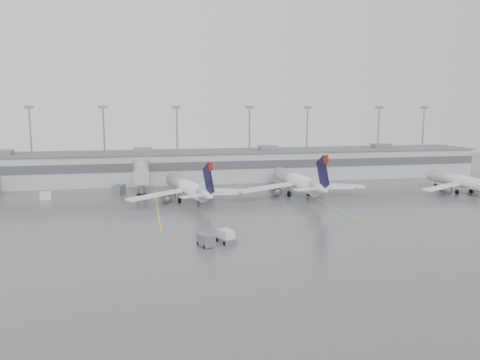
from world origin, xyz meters
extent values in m
plane|color=#505052|center=(0.00, 0.00, 0.00)|extent=(260.00, 260.00, 0.00)
cube|color=#9C9C97|center=(0.00, 58.00, 4.00)|extent=(150.00, 16.00, 8.00)
cube|color=#47474C|center=(0.00, 49.95, 5.00)|extent=(150.00, 0.15, 2.20)
cube|color=#606060|center=(0.00, 58.00, 8.05)|extent=(152.00, 17.00, 0.30)
cube|color=slate|center=(-55.00, 58.00, 8.80)|extent=(5.00, 4.00, 1.30)
cube|color=slate|center=(50.00, 58.00, 8.80)|extent=(5.00, 4.00, 1.30)
cylinder|color=gray|center=(-50.00, 67.50, 10.00)|extent=(0.44, 0.44, 20.00)
cube|color=slate|center=(-50.00, 67.50, 20.20)|extent=(2.40, 0.50, 0.80)
cylinder|color=gray|center=(-30.00, 60.00, 10.00)|extent=(0.44, 0.44, 20.00)
cube|color=slate|center=(-30.00, 60.00, 20.20)|extent=(2.40, 0.50, 0.80)
cylinder|color=gray|center=(-10.00, 67.50, 10.00)|extent=(0.44, 0.44, 20.00)
cube|color=slate|center=(-10.00, 67.50, 20.20)|extent=(2.40, 0.50, 0.80)
cylinder|color=gray|center=(10.00, 60.00, 10.00)|extent=(0.44, 0.44, 20.00)
cube|color=slate|center=(10.00, 60.00, 20.20)|extent=(2.40, 0.50, 0.80)
cylinder|color=gray|center=(30.00, 67.50, 10.00)|extent=(0.44, 0.44, 20.00)
cube|color=slate|center=(30.00, 67.50, 20.20)|extent=(2.40, 0.50, 0.80)
cylinder|color=gray|center=(50.00, 60.00, 10.00)|extent=(0.44, 0.44, 20.00)
cube|color=slate|center=(50.00, 60.00, 20.20)|extent=(2.40, 0.50, 0.80)
cylinder|color=gray|center=(70.00, 67.50, 10.00)|extent=(0.44, 0.44, 20.00)
cube|color=slate|center=(70.00, 67.50, 20.20)|extent=(2.40, 0.50, 0.80)
cylinder|color=gray|center=(-20.50, 50.00, 3.50)|extent=(4.00, 4.00, 7.00)
cube|color=gray|center=(-20.50, 43.50, 4.30)|extent=(2.80, 13.00, 2.60)
cube|color=gray|center=(-20.50, 36.00, 4.30)|extent=(3.40, 2.40, 3.00)
cylinder|color=gray|center=(-20.50, 36.00, 1.40)|extent=(0.70, 0.70, 2.80)
cube|color=black|center=(-20.50, 36.00, 0.35)|extent=(2.20, 1.20, 0.70)
cube|color=yellow|center=(-17.50, 24.00, 0.01)|extent=(0.25, 40.00, 0.01)
cube|color=yellow|center=(17.50, 24.00, 0.01)|extent=(0.25, 40.00, 0.01)
cube|color=yellow|center=(52.50, 24.00, 0.01)|extent=(0.25, 40.00, 0.01)
cylinder|color=white|center=(-11.05, 29.78, 3.05)|extent=(7.68, 22.52, 3.05)
cone|color=white|center=(-13.70, 42.11, 3.05)|extent=(3.58, 3.42, 3.05)
cone|color=white|center=(-8.21, 16.55, 3.46)|extent=(4.05, 5.61, 3.05)
cube|color=white|center=(-17.42, 25.50, 2.24)|extent=(12.77, 8.92, 0.36)
cube|color=white|center=(-3.49, 28.49, 2.24)|extent=(13.43, 3.99, 0.36)
cube|color=black|center=(-8.11, 16.06, 6.41)|extent=(1.50, 5.66, 6.65)
cube|color=#A20F0C|center=(-7.83, 14.76, 9.05)|extent=(0.73, 2.08, 1.93)
cylinder|color=black|center=(-12.97, 38.73, 0.46)|extent=(0.54, 0.97, 0.92)
cylinder|color=black|center=(-12.71, 27.35, 0.56)|extent=(0.68, 1.19, 1.12)
cylinder|color=black|center=(-8.54, 28.24, 0.56)|extent=(0.68, 1.19, 1.12)
cylinder|color=white|center=(14.53, 31.93, 3.33)|extent=(4.02, 24.49, 3.33)
cone|color=white|center=(14.14, 45.68, 3.33)|extent=(3.42, 3.20, 3.33)
cone|color=white|center=(14.95, 17.19, 3.77)|extent=(3.48, 5.64, 3.33)
cube|color=white|center=(6.86, 28.61, 2.44)|extent=(14.55, 7.56, 0.39)
cube|color=white|center=(22.38, 29.05, 2.44)|extent=(14.65, 6.83, 0.39)
cube|color=black|center=(14.97, 16.63, 6.99)|extent=(0.51, 6.25, 7.26)
cube|color=#A20F0C|center=(15.01, 15.19, 9.87)|extent=(0.40, 2.25, 2.11)
cylinder|color=black|center=(14.25, 41.91, 0.50)|extent=(0.42, 1.01, 1.00)
cylinder|color=black|center=(12.27, 29.65, 0.61)|extent=(0.53, 1.23, 1.22)
cylinder|color=black|center=(16.93, 29.78, 0.61)|extent=(0.53, 1.23, 1.22)
cylinder|color=white|center=(53.37, 26.30, 2.81)|extent=(3.79, 20.70, 2.81)
cone|color=white|center=(52.81, 37.89, 2.81)|extent=(2.93, 2.75, 2.81)
cube|color=white|center=(46.95, 23.37, 2.06)|extent=(12.24, 6.59, 0.33)
cylinder|color=black|center=(52.96, 34.71, 0.42)|extent=(0.37, 0.86, 0.84)
cylinder|color=black|center=(51.49, 24.34, 0.51)|extent=(0.47, 1.05, 1.03)
cylinder|color=black|center=(55.42, 24.53, 0.51)|extent=(0.47, 1.05, 1.03)
cube|color=silver|center=(-8.37, -4.16, 0.97)|extent=(2.40, 2.99, 1.95)
cube|color=slate|center=(-8.37, -4.16, 0.38)|extent=(2.75, 3.47, 0.76)
cylinder|color=black|center=(-9.55, -3.43, 0.30)|extent=(0.43, 0.65, 0.61)
cylinder|color=black|center=(-7.92, -2.85, 0.30)|extent=(0.43, 0.65, 0.61)
cylinder|color=black|center=(-8.82, -5.47, 0.30)|extent=(0.43, 0.65, 0.61)
cylinder|color=black|center=(-7.19, -4.89, 0.30)|extent=(0.43, 0.65, 0.61)
cube|color=slate|center=(-11.57, -5.36, 0.95)|extent=(2.46, 3.19, 1.71)
cylinder|color=black|center=(-12.57, -4.65, 0.28)|extent=(0.40, 0.60, 0.56)
cylinder|color=black|center=(-10.57, -6.07, 0.28)|extent=(0.40, 0.60, 0.56)
cube|color=silver|center=(-41.20, 37.47, 0.82)|extent=(2.47, 1.78, 1.64)
cube|color=silver|center=(-5.29, 41.78, 0.86)|extent=(2.53, 1.77, 1.73)
cube|color=silver|center=(14.24, 38.53, 0.88)|extent=(2.79, 2.18, 1.75)
cube|color=slate|center=(-25.79, 40.34, 1.08)|extent=(3.29, 4.02, 2.16)
cone|color=orange|center=(-17.82, 39.65, 0.32)|extent=(0.40, 0.40, 0.64)
cone|color=orange|center=(14.12, 33.29, 0.32)|extent=(0.40, 0.40, 0.64)
cone|color=orange|center=(51.53, 39.54, 0.34)|extent=(0.43, 0.43, 0.68)
camera|label=1|loc=(-20.16, -70.24, 19.53)|focal=35.00mm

